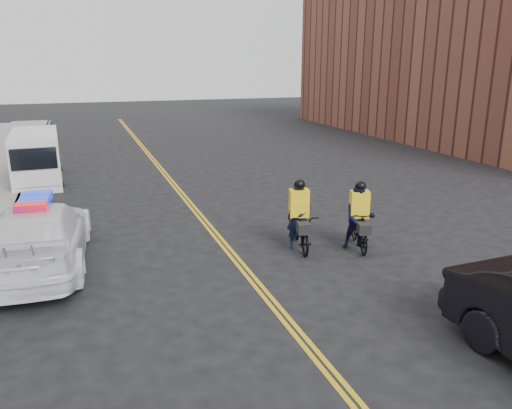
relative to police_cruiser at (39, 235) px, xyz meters
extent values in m
plane|color=black|center=(4.85, -3.19, -0.84)|extent=(120.00, 120.00, 0.00)
cube|color=gold|center=(4.77, 4.81, -0.83)|extent=(0.10, 60.00, 0.01)
cube|color=gold|center=(4.93, 4.81, -0.83)|extent=(0.10, 60.00, 0.01)
cube|color=gray|center=(-1.15, 4.81, -0.77)|extent=(0.20, 60.00, 0.15)
cube|color=brown|center=(26.85, 14.81, 4.66)|extent=(12.00, 30.00, 11.00)
imported|color=white|center=(0.00, 0.00, -0.01)|extent=(2.71, 5.89, 1.67)
cube|color=#0C26CC|center=(0.00, 0.00, 0.91)|extent=(0.79, 1.57, 0.16)
cube|color=silver|center=(-0.65, 10.40, 0.24)|extent=(2.07, 5.14, 2.16)
cube|color=silver|center=(-0.56, 8.20, 0.05)|extent=(1.86, 0.82, 1.13)
cube|color=black|center=(-0.54, 7.82, 0.61)|extent=(1.69, 0.16, 0.84)
cylinder|color=black|center=(-1.48, 8.87, -0.51)|extent=(0.26, 0.67, 0.66)
cylinder|color=black|center=(0.30, 8.94, -0.51)|extent=(0.26, 0.67, 0.66)
cylinder|color=black|center=(-1.59, 11.87, -0.51)|extent=(0.26, 0.67, 0.66)
cylinder|color=black|center=(0.19, 11.94, -0.51)|extent=(0.26, 0.67, 0.66)
imported|color=black|center=(6.77, -1.01, -0.30)|extent=(1.17, 2.15, 1.07)
imported|color=black|center=(6.77, -1.01, 0.08)|extent=(0.76, 0.59, 1.84)
cube|color=yellow|center=(6.77, -1.01, 0.48)|extent=(0.59, 0.47, 0.77)
sphere|color=black|center=(6.77, -1.01, 1.01)|extent=(0.31, 0.31, 0.31)
cube|color=black|center=(6.61, -1.71, -0.01)|extent=(0.41, 0.45, 0.29)
imported|color=black|center=(8.35, -1.57, -0.26)|extent=(1.12, 2.01, 1.16)
imported|color=black|center=(8.35, -1.57, 0.06)|extent=(1.04, 0.92, 1.79)
cube|color=yellow|center=(8.35, -1.57, 0.45)|extent=(0.59, 0.49, 0.75)
sphere|color=black|center=(8.35, -1.57, 0.96)|extent=(0.30, 0.30, 0.30)
cube|color=black|center=(8.14, -2.23, -0.03)|extent=(0.43, 0.45, 0.28)
camera|label=1|loc=(1.21, -13.11, 4.24)|focal=35.00mm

